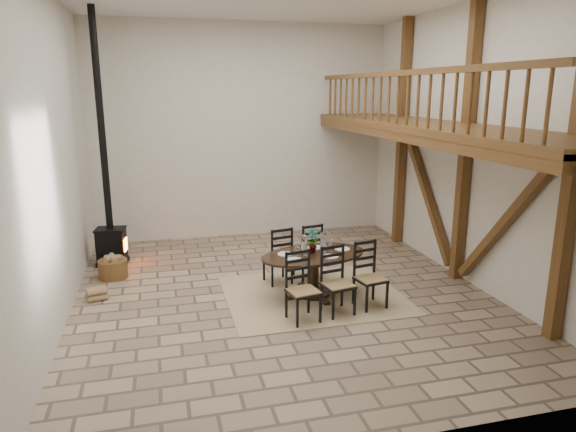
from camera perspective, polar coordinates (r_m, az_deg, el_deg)
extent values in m
plane|color=#9E8569|center=(9.07, -0.53, -8.72)|extent=(8.00, 8.00, 0.00)
cube|color=silver|center=(12.33, -5.08, 9.25)|extent=(7.00, 0.02, 5.00)
cube|color=silver|center=(4.69, 11.20, 1.47)|extent=(7.00, 0.02, 5.00)
cube|color=silver|center=(8.33, -24.79, 5.81)|extent=(0.02, 8.00, 5.00)
cube|color=silver|center=(9.87, 19.76, 7.34)|extent=(0.02, 8.00, 5.00)
cube|color=brown|center=(7.85, 29.17, 4.91)|extent=(0.18, 0.18, 5.00)
cube|color=brown|center=(9.80, 19.17, 7.35)|extent=(0.18, 0.18, 5.00)
cube|color=brown|center=(11.96, 12.56, 8.83)|extent=(0.18, 0.18, 5.00)
cube|color=brown|center=(8.98, 22.95, -0.67)|extent=(0.14, 2.16, 2.54)
cube|color=brown|center=(11.01, 15.18, 2.48)|extent=(0.14, 2.16, 2.54)
cube|color=brown|center=(9.77, 19.31, 9.09)|extent=(0.20, 7.80, 0.20)
cube|color=brown|center=(9.41, 15.83, 9.49)|extent=(1.60, 7.80, 0.12)
cube|color=brown|center=(9.09, 11.92, 8.95)|extent=(0.18, 7.80, 0.22)
cube|color=brown|center=(9.07, 12.24, 15.25)|extent=(0.09, 7.60, 0.09)
cube|color=brown|center=(9.06, 12.11, 12.60)|extent=(0.06, 7.60, 0.86)
cube|color=tan|center=(9.03, 2.82, -8.77)|extent=(3.00, 2.50, 0.02)
ellipsoid|color=black|center=(8.78, 2.88, -4.30)|extent=(2.05, 1.46, 0.04)
cylinder|color=black|center=(8.90, 2.85, -6.66)|extent=(0.18, 0.18, 0.69)
cylinder|color=black|center=(9.02, 2.82, -8.53)|extent=(0.57, 0.57, 0.06)
cube|color=#A07F49|center=(7.91, 1.71, -8.36)|extent=(0.52, 0.51, 0.04)
cube|color=black|center=(8.01, 1.69, -10.05)|extent=(0.50, 0.50, 0.47)
cube|color=black|center=(7.97, 1.08, -5.96)|extent=(0.39, 0.11, 0.62)
cube|color=#A07F49|center=(8.19, 5.58, -7.63)|extent=(0.52, 0.51, 0.04)
cube|color=black|center=(8.29, 5.54, -9.27)|extent=(0.50, 0.50, 0.47)
cube|color=black|center=(8.25, 4.94, -5.32)|extent=(0.39, 0.11, 0.62)
cube|color=#A07F49|center=(8.51, 9.18, -6.91)|extent=(0.52, 0.51, 0.04)
cube|color=black|center=(8.60, 9.11, -8.51)|extent=(0.50, 0.50, 0.47)
cube|color=black|center=(8.56, 8.52, -4.71)|extent=(0.39, 0.11, 0.62)
cube|color=#A07F49|center=(9.43, -1.15, -4.64)|extent=(0.52, 0.51, 0.04)
cube|color=black|center=(9.51, -1.15, -6.10)|extent=(0.50, 0.50, 0.47)
cube|color=black|center=(9.17, -0.66, -3.28)|extent=(0.39, 0.11, 0.62)
cube|color=#A07F49|center=(9.68, 2.18, -4.14)|extent=(0.52, 0.51, 0.04)
cube|color=black|center=(9.76, 2.17, -5.57)|extent=(0.50, 0.50, 0.47)
cube|color=black|center=(9.43, 2.74, -2.81)|extent=(0.39, 0.11, 0.62)
cube|color=white|center=(8.77, 2.88, -4.14)|extent=(1.55, 0.98, 0.01)
cube|color=white|center=(8.74, 2.89, -3.62)|extent=(0.97, 0.48, 0.18)
cylinder|color=white|center=(8.64, 1.81, -3.27)|extent=(0.12, 0.12, 0.34)
cylinder|color=white|center=(8.80, 3.96, -2.96)|extent=(0.12, 0.12, 0.34)
cylinder|color=white|center=(8.66, 1.81, -3.84)|extent=(0.06, 0.06, 0.16)
cylinder|color=white|center=(8.83, 3.95, -3.52)|extent=(0.06, 0.06, 0.16)
imported|color=#4C723F|center=(8.75, 2.74, -2.75)|extent=(0.25, 0.19, 0.43)
cube|color=black|center=(11.17, -18.87, -4.83)|extent=(0.65, 0.53, 0.09)
cube|color=black|center=(11.06, -19.02, -3.06)|extent=(0.59, 0.48, 0.63)
cube|color=#FF590C|center=(11.00, -17.60, -3.04)|extent=(0.06, 0.25, 0.25)
cube|color=black|center=(10.98, -19.15, -1.39)|extent=(0.64, 0.52, 0.04)
cylinder|color=black|center=(10.64, -20.08, 9.79)|extent=(0.14, 0.14, 4.24)
cylinder|color=brown|center=(10.34, -18.86, -5.57)|extent=(0.54, 0.54, 0.35)
cube|color=tan|center=(10.27, -18.96, -4.43)|extent=(0.29, 0.29, 0.10)
cube|color=tan|center=(9.38, -20.46, -8.13)|extent=(0.37, 0.30, 0.22)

